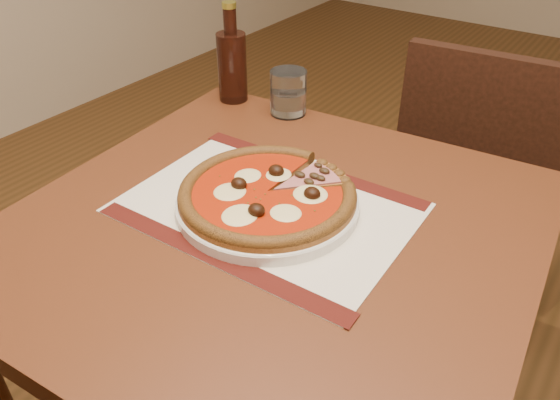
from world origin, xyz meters
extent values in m
cube|color=brown|center=(0.00, 0.00, -0.01)|extent=(5.00, 6.00, 0.02)
cube|color=#5D2916|center=(-0.40, -0.84, 0.73)|extent=(0.86, 0.86, 0.04)
cylinder|color=#5D2916|center=(-0.78, -0.52, 0.35)|extent=(0.05, 0.05, 0.71)
cylinder|color=#5D2916|center=(-0.08, -0.47, 0.35)|extent=(0.05, 0.05, 0.71)
cube|color=black|center=(-0.28, 0.00, 0.42)|extent=(0.44, 0.44, 0.04)
cylinder|color=black|center=(-0.11, 0.19, 0.20)|extent=(0.03, 0.03, 0.40)
cylinder|color=black|center=(-0.46, 0.16, 0.20)|extent=(0.03, 0.03, 0.40)
cylinder|color=black|center=(-0.09, -0.16, 0.20)|extent=(0.03, 0.03, 0.40)
cylinder|color=black|center=(-0.44, -0.19, 0.20)|extent=(0.03, 0.03, 0.40)
cube|color=black|center=(-0.26, -0.18, 0.65)|extent=(0.41, 0.07, 0.43)
cube|color=beige|center=(-0.43, -0.82, 0.75)|extent=(0.47, 0.34, 0.00)
cylinder|color=white|center=(-0.43, -0.82, 0.76)|extent=(0.30, 0.30, 0.02)
cylinder|color=#AE6D2A|center=(-0.43, -0.82, 0.78)|extent=(0.29, 0.29, 0.01)
torus|color=brown|center=(-0.43, -0.82, 0.78)|extent=(0.29, 0.29, 0.02)
cylinder|color=#9A2007|center=(-0.43, -0.82, 0.78)|extent=(0.25, 0.25, 0.00)
ellipsoid|color=beige|center=(-0.45, -0.77, 0.79)|extent=(0.05, 0.04, 0.01)
ellipsoid|color=beige|center=(-0.51, -0.79, 0.79)|extent=(0.05, 0.04, 0.01)
ellipsoid|color=beige|center=(-0.47, -0.85, 0.79)|extent=(0.05, 0.04, 0.01)
ellipsoid|color=beige|center=(-0.43, -0.90, 0.79)|extent=(0.05, 0.04, 0.01)
ellipsoid|color=beige|center=(-0.39, -0.84, 0.79)|extent=(0.05, 0.04, 0.01)
ellipsoid|color=beige|center=(-0.36, -0.78, 0.79)|extent=(0.05, 0.04, 0.01)
ellipsoid|color=black|center=(-0.45, -0.76, 0.80)|extent=(0.03, 0.03, 0.02)
ellipsoid|color=black|center=(-0.52, -0.85, 0.80)|extent=(0.03, 0.03, 0.02)
ellipsoid|color=black|center=(-0.41, -0.87, 0.80)|extent=(0.03, 0.03, 0.02)
ellipsoid|color=black|center=(-0.35, -0.78, 0.80)|extent=(0.03, 0.03, 0.02)
ellipsoid|color=#312112|center=(-0.40, -0.77, 0.79)|extent=(0.02, 0.01, 0.01)
ellipsoid|color=#312112|center=(-0.38, -0.73, 0.79)|extent=(0.02, 0.01, 0.01)
ellipsoid|color=#312112|center=(-0.41, -0.76, 0.79)|extent=(0.02, 0.01, 0.01)
ellipsoid|color=#312112|center=(-0.39, -0.72, 0.79)|extent=(0.02, 0.01, 0.01)
ellipsoid|color=#312112|center=(-0.41, -0.76, 0.79)|extent=(0.02, 0.01, 0.01)
ellipsoid|color=#312112|center=(-0.41, -0.72, 0.79)|extent=(0.02, 0.01, 0.01)
cylinder|color=white|center=(-0.61, -0.50, 0.80)|extent=(0.09, 0.09, 0.10)
cylinder|color=#34140D|center=(-0.76, -0.51, 0.83)|extent=(0.07, 0.07, 0.15)
cylinder|color=#34140D|center=(-0.76, -0.51, 0.93)|extent=(0.03, 0.03, 0.07)
cylinder|color=#A59F37|center=(-0.76, -0.51, 0.96)|extent=(0.03, 0.03, 0.01)
camera|label=1|loc=(0.01, -1.41, 1.27)|focal=35.00mm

